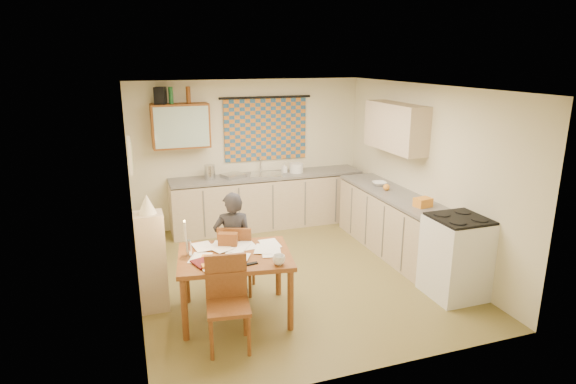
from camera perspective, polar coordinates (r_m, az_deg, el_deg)
name	(u,v)px	position (r m, az deg, el deg)	size (l,w,h in m)	color
floor	(292,274)	(6.70, 0.45, -9.64)	(4.00, 4.50, 0.02)	brown
ceiling	(292,86)	(6.06, 0.50, 12.43)	(4.00, 4.50, 0.02)	white
wall_back	(249,153)	(8.37, -4.68, 4.61)	(4.00, 0.02, 2.50)	beige
wall_front	(378,248)	(4.30, 10.57, -6.53)	(4.00, 0.02, 2.50)	beige
wall_left	(130,199)	(5.93, -18.19, -0.82)	(0.02, 4.50, 2.50)	beige
wall_right	(424,173)	(7.16, 15.84, 2.15)	(0.02, 4.50, 2.50)	beige
window_blind	(266,130)	(8.34, -2.66, 7.39)	(1.45, 0.03, 1.05)	navy
curtain_rod	(266,97)	(8.26, -2.67, 11.15)	(0.04, 0.04, 1.60)	black
wall_cabinet	(181,126)	(7.90, -12.61, 7.67)	(0.90, 0.34, 0.70)	#63310F
wall_cabinet_glass	(182,127)	(7.74, -12.46, 7.51)	(0.84, 0.02, 0.64)	#99B2A5
upper_cabinet_right	(395,127)	(7.41, 12.62, 7.54)	(0.34, 1.30, 0.70)	tan
framed_print	(130,155)	(6.21, -18.26, 4.19)	(0.04, 0.50, 0.40)	beige
print_canvas	(132,155)	(6.21, -18.03, 4.21)	(0.01, 0.42, 0.32)	beige
counter_back	(268,201)	(8.34, -2.41, -1.06)	(3.30, 0.62, 0.92)	tan
counter_right	(401,228)	(7.22, 13.30, -4.17)	(0.62, 2.95, 0.92)	tan
stove	(456,257)	(6.27, 19.34, -7.25)	(0.66, 0.66, 1.02)	white
sink	(267,177)	(8.22, -2.51, 1.79)	(0.55, 0.45, 0.10)	silver
tap	(261,165)	(8.33, -3.28, 3.24)	(0.03, 0.03, 0.28)	silver
dish_rack	(233,176)	(8.06, -6.49, 1.94)	(0.35, 0.30, 0.06)	silver
kettle	(210,172)	(7.97, -9.26, 2.34)	(0.18, 0.18, 0.24)	silver
mixing_bowl	(296,168)	(8.35, 1.00, 2.88)	(0.24, 0.24, 0.16)	white
soap_bottle	(284,168)	(8.33, -0.44, 2.88)	(0.09, 0.09, 0.17)	white
bowl	(379,184)	(7.65, 10.77, 0.99)	(0.26, 0.26, 0.05)	white
orange_bag	(423,202)	(6.69, 15.71, -1.18)	(0.22, 0.16, 0.12)	orange
fruit_orange	(386,187)	(7.37, 11.58, 0.56)	(0.10, 0.10, 0.10)	orange
speaker	(160,96)	(7.83, -14.89, 10.98)	(0.16, 0.20, 0.26)	black
bottle_green	(171,95)	(7.84, -13.72, 11.07)	(0.07, 0.07, 0.26)	#195926
bottle_brown	(188,95)	(7.87, -11.73, 11.20)	(0.07, 0.07, 0.26)	#63310F
dining_table	(236,285)	(5.56, -6.24, -10.88)	(1.36, 1.11, 0.75)	brown
chair_far	(238,271)	(6.13, -5.99, -9.25)	(0.53, 0.53, 0.90)	brown
chair_near	(229,321)	(5.06, -7.05, -14.91)	(0.48, 0.48, 0.94)	brown
person	(233,243)	(5.96, -6.50, -6.08)	(0.53, 0.40, 1.31)	black
shelf_stand	(152,262)	(5.80, -15.85, -7.98)	(0.32, 0.30, 1.18)	tan
lampshade	(147,204)	(5.56, -16.38, -1.37)	(0.20, 0.20, 0.22)	beige
letter_rack	(228,240)	(5.60, -7.13, -5.62)	(0.22, 0.10, 0.16)	brown
mug	(279,260)	(5.10, -1.08, -8.05)	(0.13, 0.13, 0.10)	white
magazine	(195,265)	(5.16, -10.98, -8.54)	(0.26, 0.30, 0.02)	maroon
book	(200,260)	(5.30, -10.42, -7.89)	(0.27, 0.30, 0.02)	orange
orange_box	(208,266)	(5.10, -9.51, -8.66)	(0.12, 0.08, 0.04)	orange
eyeglasses	(252,264)	(5.14, -4.34, -8.47)	(0.13, 0.04, 0.02)	black
candle_holder	(189,248)	(5.41, -11.68, -6.53)	(0.06, 0.06, 0.18)	silver
candle	(185,232)	(5.32, -12.11, -4.62)	(0.02, 0.02, 0.22)	white
candle_flame	(184,221)	(5.28, -12.19, -3.41)	(0.02, 0.02, 0.02)	#FFCC66
papers	(235,251)	(5.47, -6.30, -6.96)	(1.10, 0.82, 0.02)	white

